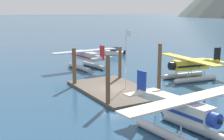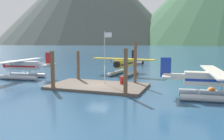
{
  "view_description": "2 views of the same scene",
  "coord_description": "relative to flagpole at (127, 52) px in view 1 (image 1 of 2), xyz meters",
  "views": [
    {
      "loc": [
        26.59,
        -15.03,
        8.45
      ],
      "look_at": [
        -0.35,
        -0.11,
        2.25
      ],
      "focal_mm": 47.34,
      "sensor_mm": 36.0,
      "label": 1
    },
    {
      "loc": [
        10.58,
        -24.98,
        5.38
      ],
      "look_at": [
        0.58,
        3.31,
        1.7
      ],
      "focal_mm": 37.56,
      "sensor_mm": 36.0,
      "label": 2
    }
  ],
  "objects": [
    {
      "name": "mooring_buoy",
      "position": [
        11.77,
        -1.35,
        -3.75
      ],
      "size": [
        0.88,
        0.88,
        0.88
      ],
      "primitive_type": "sphere",
      "color": "orange",
      "rests_on": "ground"
    },
    {
      "name": "piling_near_right",
      "position": [
        3.72,
        -4.22,
        -1.84
      ],
      "size": [
        0.4,
        0.4,
        4.71
      ],
      "primitive_type": "cylinder",
      "color": "brown",
      "rests_on": "ground"
    },
    {
      "name": "piling_far_left",
      "position": [
        -4.72,
        1.99,
        -2.13
      ],
      "size": [
        0.4,
        0.4,
        4.12
      ],
      "primitive_type": "cylinder",
      "color": "brown",
      "rests_on": "ground"
    },
    {
      "name": "seaplane_cream_stbd_aft",
      "position": [
        11.63,
        -2.8,
        -2.61
      ],
      "size": [
        7.96,
        10.49,
        3.84
      ],
      "color": "#B7BABF",
      "rests_on": "ground"
    },
    {
      "name": "fuel_drum",
      "position": [
        2.01,
        0.38,
        -3.45
      ],
      "size": [
        0.62,
        0.62,
        0.88
      ],
      "color": "#AD1E19",
      "rests_on": "dock_platform"
    },
    {
      "name": "seaplane_silver_port_fwd",
      "position": [
        -13.39,
        1.35,
        -2.61
      ],
      "size": [
        7.95,
        10.49,
        3.84
      ],
      "color": "#B7BABF",
      "rests_on": "ground"
    },
    {
      "name": "piling_far_right",
      "position": [
        3.19,
        1.88,
        -1.54
      ],
      "size": [
        0.37,
        0.37,
        5.3
      ],
      "primitive_type": "cylinder",
      "color": "brown",
      "rests_on": "ground"
    },
    {
      "name": "boat_white_open_west",
      "position": [
        -23.89,
        12.07,
        -3.7
      ],
      "size": [
        4.6,
        3.02,
        1.5
      ],
      "color": "silver",
      "rests_on": "ground"
    },
    {
      "name": "flagpole",
      "position": [
        0.0,
        0.0,
        0.0
      ],
      "size": [
        0.95,
        0.1,
        6.28
      ],
      "color": "silver",
      "rests_on": "dock_platform"
    },
    {
      "name": "seaplane_yellow_bow_centre",
      "position": [
        -0.59,
        9.6,
        -2.61
      ],
      "size": [
        10.49,
        7.96,
        3.84
      ],
      "color": "#B7BABF",
      "rests_on": "ground"
    },
    {
      "name": "ground_plane",
      "position": [
        -0.53,
        -1.14,
        -4.19
      ],
      "size": [
        1200.0,
        1200.0,
        0.0
      ],
      "primitive_type": "plane",
      "color": "navy"
    },
    {
      "name": "dock_platform",
      "position": [
        -0.53,
        -1.14,
        -4.04
      ],
      "size": [
        11.2,
        6.52,
        0.3
      ],
      "primitive_type": "cube",
      "color": "brown",
      "rests_on": "ground"
    },
    {
      "name": "piling_near_left",
      "position": [
        -4.78,
        -3.99,
        -2.03
      ],
      "size": [
        0.45,
        0.45,
        4.33
      ],
      "primitive_type": "cylinder",
      "color": "brown",
      "rests_on": "ground"
    }
  ]
}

